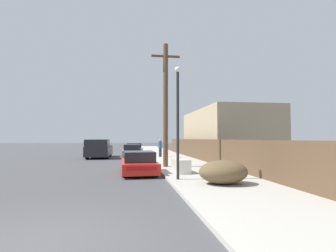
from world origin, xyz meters
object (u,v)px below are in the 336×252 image
(brush_pile, at_px, (223,172))
(car_parked_far, at_px, (134,149))
(street_lamp, at_px, (178,114))
(pedestrian, at_px, (160,148))
(discarded_fridge, at_px, (181,166))
(car_parked_mid, at_px, (132,152))
(pickup_truck, at_px, (99,149))
(parked_sports_car_red, at_px, (139,163))
(utility_pole, at_px, (166,103))

(brush_pile, bearing_deg, car_parked_far, 98.17)
(street_lamp, height_order, pedestrian, street_lamp)
(discarded_fridge, bearing_deg, car_parked_far, 91.23)
(car_parked_mid, bearing_deg, discarded_fridge, -79.27)
(pickup_truck, height_order, street_lamp, street_lamp)
(parked_sports_car_red, distance_m, car_parked_far, 17.17)
(pickup_truck, height_order, pedestrian, pedestrian)
(utility_pole, bearing_deg, street_lamp, -91.84)
(car_parked_far, relative_size, pedestrian, 2.68)
(car_parked_mid, relative_size, car_parked_far, 1.02)
(car_parked_mid, xyz_separation_m, pedestrian, (2.69, -0.04, 0.38))
(car_parked_mid, bearing_deg, pedestrian, -1.89)
(parked_sports_car_red, xyz_separation_m, street_lamp, (1.57, -2.99, 2.38))
(parked_sports_car_red, distance_m, street_lamp, 4.13)
(car_parked_mid, bearing_deg, pickup_truck, 162.80)
(parked_sports_car_red, bearing_deg, brush_pile, -57.04)
(car_parked_far, relative_size, street_lamp, 0.94)
(discarded_fridge, relative_size, brush_pile, 0.88)
(brush_pile, xyz_separation_m, pedestrian, (-0.68, 15.13, 0.42))
(pickup_truck, bearing_deg, parked_sports_car_red, 106.78)
(car_parked_mid, relative_size, utility_pole, 0.60)
(discarded_fridge, bearing_deg, street_lamp, -109.58)
(car_parked_far, xyz_separation_m, brush_pile, (3.09, -21.51, -0.04))
(brush_pile, relative_size, pedestrian, 1.11)
(car_parked_far, height_order, utility_pole, utility_pole)
(car_parked_far, height_order, street_lamp, street_lamp)
(brush_pile, height_order, pedestrian, pedestrian)
(parked_sports_car_red, relative_size, pickup_truck, 0.78)
(pickup_truck, bearing_deg, utility_pole, 118.66)
(car_parked_mid, bearing_deg, brush_pile, -78.46)
(street_lamp, height_order, brush_pile, street_lamp)
(discarded_fridge, xyz_separation_m, pedestrian, (0.28, 11.57, 0.53))
(car_parked_mid, relative_size, street_lamp, 0.96)
(car_parked_mid, bearing_deg, utility_pole, -77.96)
(street_lamp, distance_m, pedestrian, 13.94)
(car_parked_mid, height_order, car_parked_far, car_parked_far)
(discarded_fridge, height_order, street_lamp, street_lamp)
(car_parked_far, distance_m, brush_pile, 21.73)
(brush_pile, bearing_deg, car_parked_mid, 102.54)
(utility_pole, distance_m, pedestrian, 9.24)
(car_parked_mid, xyz_separation_m, brush_pile, (3.37, -15.17, -0.04))
(car_parked_mid, height_order, pickup_truck, pickup_truck)
(pedestrian, bearing_deg, brush_pile, -87.41)
(discarded_fridge, relative_size, parked_sports_car_red, 0.38)
(pickup_truck, distance_m, pedestrian, 5.86)
(street_lamp, bearing_deg, car_parked_far, 94.46)
(car_parked_mid, relative_size, brush_pile, 2.46)
(utility_pole, bearing_deg, car_parked_far, 96.57)
(utility_pole, xyz_separation_m, street_lamp, (-0.16, -5.09, -1.14))
(car_parked_far, bearing_deg, pickup_truck, -124.21)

